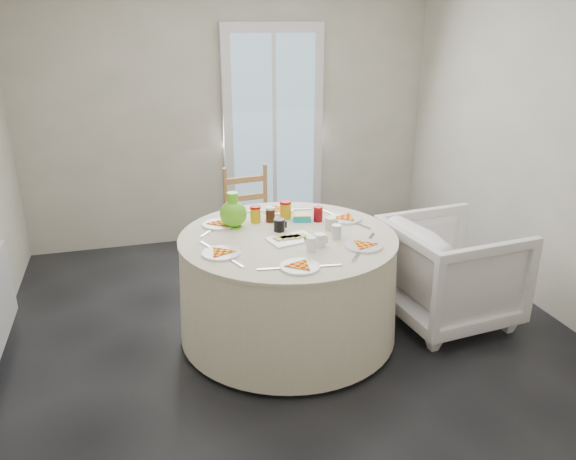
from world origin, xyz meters
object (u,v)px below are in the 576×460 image
object	(u,v)px
table	(288,287)
green_pitcher	(233,212)
armchair	(451,272)
wooden_chair	(252,224)

from	to	relation	value
table	green_pitcher	world-z (taller)	green_pitcher
armchair	green_pitcher	world-z (taller)	green_pitcher
table	wooden_chair	xyz separation A→B (m)	(-0.02, 1.06, 0.09)
table	armchair	bearing A→B (deg)	-5.58
table	green_pitcher	distance (m)	0.65
table	armchair	size ratio (longest dim) A/B	1.77
wooden_chair	green_pitcher	world-z (taller)	green_pitcher
wooden_chair	green_pitcher	xyz separation A→B (m)	(-0.30, -0.78, 0.40)
green_pitcher	armchair	bearing A→B (deg)	-21.74
wooden_chair	armchair	size ratio (longest dim) A/B	1.11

